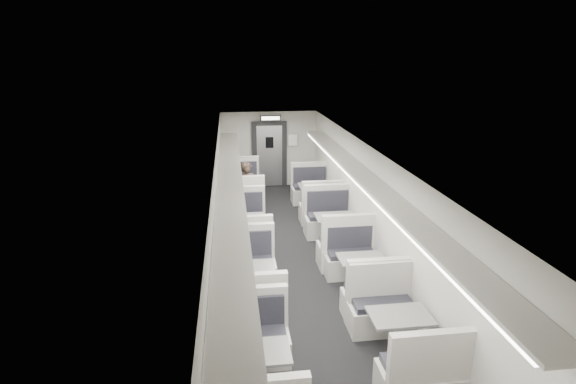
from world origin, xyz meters
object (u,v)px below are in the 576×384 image
object	(u,v)px
booth_right_b	(336,232)
booth_left_a	(241,195)
exit_sign	(270,118)
booth_left_d	(258,374)
booth_right_c	(361,275)
vestibule_door	(269,155)
booth_right_d	(398,337)
booth_left_c	(249,287)
booth_right_a	(315,198)
booth_left_b	(244,233)
passenger	(248,191)

from	to	relation	value
booth_right_b	booth_left_a	bearing A→B (deg)	124.73
booth_left_a	booth_right_b	size ratio (longest dim) A/B	1.06
exit_sign	booth_left_d	bearing A→B (deg)	-96.46
booth_right_c	vestibule_door	world-z (taller)	vestibule_door
booth_left_a	booth_right_b	world-z (taller)	booth_left_a
booth_left_a	booth_right_d	distance (m)	6.94
booth_right_d	booth_left_c	bearing A→B (deg)	140.30
booth_right_d	booth_left_d	bearing A→B (deg)	-166.28
booth_left_d	booth_right_a	bearing A→B (deg)	73.48
booth_right_d	exit_sign	bearing A→B (deg)	96.84
booth_left_b	passenger	world-z (taller)	passenger
booth_left_b	booth_left_d	distance (m)	4.49
booth_left_c	booth_left_d	world-z (taller)	booth_left_c
booth_right_c	booth_left_a	bearing A→B (deg)	112.58
booth_right_b	passenger	bearing A→B (deg)	130.70
booth_right_a	vestibule_door	bearing A→B (deg)	111.25
booth_left_d	vestibule_door	world-z (taller)	vestibule_door
booth_left_c	booth_right_a	world-z (taller)	booth_right_a
booth_right_a	booth_right_b	world-z (taller)	booth_right_b
booth_left_a	booth_left_c	xyz separation A→B (m)	(0.00, -4.98, -0.04)
booth_left_b	booth_right_c	world-z (taller)	booth_left_b
booth_right_a	passenger	xyz separation A→B (m)	(-1.83, -0.37, 0.38)
booth_left_d	vestibule_door	xyz separation A→B (m)	(1.00, 9.32, 0.68)
exit_sign	passenger	bearing A→B (deg)	-108.79
booth_right_b	exit_sign	bearing A→B (deg)	102.31
exit_sign	booth_right_c	bearing A→B (deg)	-81.26
booth_left_d	booth_right_d	size ratio (longest dim) A/B	0.96
booth_left_a	exit_sign	world-z (taller)	exit_sign
booth_left_a	booth_left_b	distance (m)	2.64
booth_left_d	booth_right_c	bearing A→B (deg)	49.26
booth_right_c	passenger	bearing A→B (deg)	114.33
booth_right_b	booth_right_c	world-z (taller)	booth_right_b
passenger	booth_left_c	bearing A→B (deg)	-109.23
booth_left_a	booth_left_d	bearing A→B (deg)	-90.00
booth_left_b	exit_sign	size ratio (longest dim) A/B	3.51
passenger	vestibule_door	bearing A→B (deg)	57.18
booth_right_c	vestibule_door	distance (m)	7.10
vestibule_door	passenger	bearing A→B (deg)	-105.84
booth_right_a	booth_right_b	xyz separation A→B (m)	(0.00, -2.50, 0.02)
booth_right_d	vestibule_door	world-z (taller)	vestibule_door
booth_left_d	vestibule_door	bearing A→B (deg)	83.87
booth_left_a	booth_right_a	world-z (taller)	booth_left_a
vestibule_door	booth_left_b	bearing A→B (deg)	-101.70
passenger	booth_right_c	bearing A→B (deg)	-82.65
booth_left_d	booth_left_a	bearing A→B (deg)	90.00
booth_left_b	booth_right_c	distance (m)	2.95
passenger	vestibule_door	size ratio (longest dim) A/B	0.73
booth_left_d	passenger	size ratio (longest dim) A/B	1.30
booth_left_d	vestibule_door	distance (m)	9.39
booth_left_a	booth_right_a	size ratio (longest dim) A/B	1.10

